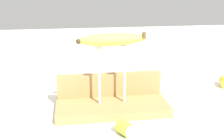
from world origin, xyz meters
TOP-DOWN VIEW (x-y plane):
  - ground_plane at (0.00, 0.00)m, footprint 3.00×3.00m
  - wooden_board at (0.00, 0.00)m, footprint 0.32×0.15m
  - board_backstop at (0.00, 0.06)m, footprint 0.32×0.03m
  - fork_stand_center at (0.00, -0.00)m, footprint 0.10×0.01m
  - banana_raised_center at (-0.00, -0.00)m, footprint 0.20×0.05m
  - banana_chunk_near at (0.01, -0.14)m, footprint 0.05×0.05m
  - wire_coil at (-0.08, 0.17)m, footprint 0.07×0.07m

SIDE VIEW (x-z plane):
  - ground_plane at x=0.00m, z-range 0.00..0.00m
  - wire_coil at x=-0.08m, z-range 0.00..0.01m
  - wooden_board at x=0.00m, z-range 0.00..0.03m
  - banana_chunk_near at x=0.01m, z-range 0.00..0.04m
  - board_backstop at x=0.00m, z-range 0.03..0.10m
  - fork_stand_center at x=0.00m, z-range 0.04..0.21m
  - banana_raised_center at x=0.00m, z-range 0.20..0.23m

